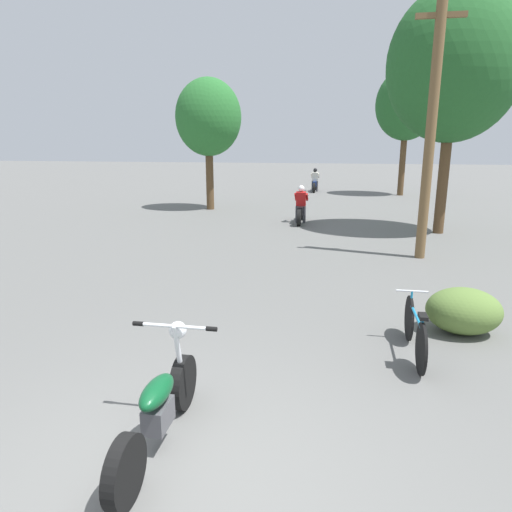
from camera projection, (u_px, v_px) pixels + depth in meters
name	position (u px, v px, depth m)	size (l,w,h in m)	color
ground_plane	(177.00, 479.00, 3.93)	(120.00, 120.00, 0.00)	#60605E
utility_pole	(431.00, 127.00, 10.68)	(1.10, 0.24, 6.15)	brown
roadside_tree_right_near	(454.00, 65.00, 13.34)	(3.89, 3.50, 7.26)	#513A23
roadside_tree_right_far	(407.00, 105.00, 23.66)	(3.19, 2.87, 6.54)	#513A23
roadside_tree_left	(208.00, 118.00, 18.74)	(2.73, 2.46, 5.37)	#513A23
roadside_bush	(464.00, 311.00, 6.87)	(1.10, 0.88, 0.70)	#5B7A38
motorcycle_foreground	(160.00, 407.00, 4.28)	(0.88, 1.99, 1.04)	black
motorcycle_rider_lead	(301.00, 209.00, 16.26)	(0.50, 1.94, 1.33)	black
motorcycle_rider_far	(315.00, 183.00, 26.59)	(0.50, 2.09, 1.34)	black
bicycle_parked	(415.00, 330.00, 6.13)	(0.44, 1.70, 0.77)	black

